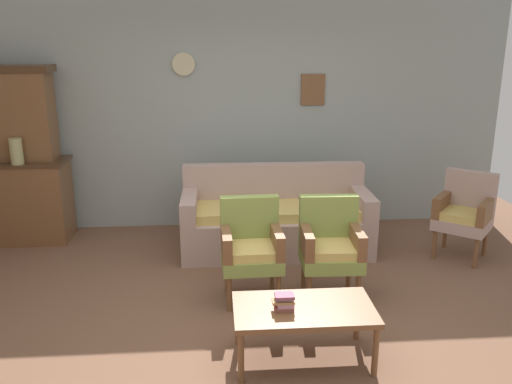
{
  "coord_description": "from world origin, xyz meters",
  "views": [
    {
      "loc": [
        -0.26,
        -3.76,
        2.27
      ],
      "look_at": [
        0.11,
        1.09,
        0.85
      ],
      "focal_mm": 37.82,
      "sensor_mm": 36.0,
      "label": 1
    }
  ],
  "objects_px": {
    "side_cabinet": "(19,201)",
    "coffee_table": "(304,313)",
    "wingback_chair_by_fireplace": "(465,211)",
    "book_stack_on_table": "(284,302)",
    "armchair_near_couch_end": "(330,244)",
    "armchair_row_middle": "(251,245)",
    "vase_on_cabinet": "(16,151)",
    "floral_couch": "(276,221)"
  },
  "relations": [
    {
      "from": "floral_couch",
      "to": "wingback_chair_by_fireplace",
      "type": "height_order",
      "value": "same"
    },
    {
      "from": "vase_on_cabinet",
      "to": "wingback_chair_by_fireplace",
      "type": "height_order",
      "value": "vase_on_cabinet"
    },
    {
      "from": "armchair_near_couch_end",
      "to": "coffee_table",
      "type": "xyz_separation_m",
      "value": [
        -0.39,
        -0.97,
        -0.12
      ]
    },
    {
      "from": "armchair_near_couch_end",
      "to": "coffee_table",
      "type": "height_order",
      "value": "armchair_near_couch_end"
    },
    {
      "from": "vase_on_cabinet",
      "to": "armchair_row_middle",
      "type": "bearing_deg",
      "value": -30.79
    },
    {
      "from": "side_cabinet",
      "to": "armchair_row_middle",
      "type": "relative_size",
      "value": 1.28
    },
    {
      "from": "armchair_row_middle",
      "to": "armchair_near_couch_end",
      "type": "bearing_deg",
      "value": -2.15
    },
    {
      "from": "coffee_table",
      "to": "book_stack_on_table",
      "type": "xyz_separation_m",
      "value": [
        -0.14,
        -0.02,
        0.1
      ]
    },
    {
      "from": "armchair_near_couch_end",
      "to": "book_stack_on_table",
      "type": "distance_m",
      "value": 1.13
    },
    {
      "from": "vase_on_cabinet",
      "to": "floral_couch",
      "type": "relative_size",
      "value": 0.14
    },
    {
      "from": "coffee_table",
      "to": "book_stack_on_table",
      "type": "height_order",
      "value": "book_stack_on_table"
    },
    {
      "from": "coffee_table",
      "to": "floral_couch",
      "type": "bearing_deg",
      "value": 88.99
    },
    {
      "from": "armchair_row_middle",
      "to": "coffee_table",
      "type": "xyz_separation_m",
      "value": [
        0.31,
        -1.0,
        -0.12
      ]
    },
    {
      "from": "side_cabinet",
      "to": "coffee_table",
      "type": "distance_m",
      "value": 3.86
    },
    {
      "from": "vase_on_cabinet",
      "to": "coffee_table",
      "type": "bearing_deg",
      "value": -41.82
    },
    {
      "from": "armchair_near_couch_end",
      "to": "coffee_table",
      "type": "distance_m",
      "value": 1.06
    },
    {
      "from": "vase_on_cabinet",
      "to": "book_stack_on_table",
      "type": "distance_m",
      "value": 3.62
    },
    {
      "from": "armchair_row_middle",
      "to": "wingback_chair_by_fireplace",
      "type": "bearing_deg",
      "value": 18.6
    },
    {
      "from": "armchair_near_couch_end",
      "to": "book_stack_on_table",
      "type": "xyz_separation_m",
      "value": [
        -0.54,
        -1.0,
        -0.02
      ]
    },
    {
      "from": "armchair_near_couch_end",
      "to": "book_stack_on_table",
      "type": "bearing_deg",
      "value": -118.29
    },
    {
      "from": "armchair_near_couch_end",
      "to": "side_cabinet",
      "type": "bearing_deg",
      "value": 153.04
    },
    {
      "from": "wingback_chair_by_fireplace",
      "to": "vase_on_cabinet",
      "type": "bearing_deg",
      "value": 171.86
    },
    {
      "from": "vase_on_cabinet",
      "to": "floral_couch",
      "type": "height_order",
      "value": "vase_on_cabinet"
    },
    {
      "from": "vase_on_cabinet",
      "to": "floral_couch",
      "type": "bearing_deg",
      "value": -7.11
    },
    {
      "from": "vase_on_cabinet",
      "to": "coffee_table",
      "type": "xyz_separation_m",
      "value": [
        2.73,
        -2.44,
        -0.7
      ]
    },
    {
      "from": "vase_on_cabinet",
      "to": "armchair_row_middle",
      "type": "xyz_separation_m",
      "value": [
        2.42,
        -1.44,
        -0.57
      ]
    },
    {
      "from": "wingback_chair_by_fireplace",
      "to": "book_stack_on_table",
      "type": "height_order",
      "value": "wingback_chair_by_fireplace"
    },
    {
      "from": "floral_couch",
      "to": "armchair_row_middle",
      "type": "bearing_deg",
      "value": -107.37
    },
    {
      "from": "armchair_row_middle",
      "to": "coffee_table",
      "type": "relative_size",
      "value": 0.9
    },
    {
      "from": "side_cabinet",
      "to": "floral_couch",
      "type": "distance_m",
      "value": 2.93
    },
    {
      "from": "side_cabinet",
      "to": "armchair_near_couch_end",
      "type": "distance_m",
      "value": 3.63
    },
    {
      "from": "armchair_near_couch_end",
      "to": "wingback_chair_by_fireplace",
      "type": "relative_size",
      "value": 1.0
    },
    {
      "from": "vase_on_cabinet",
      "to": "floral_couch",
      "type": "distance_m",
      "value": 2.89
    },
    {
      "from": "side_cabinet",
      "to": "vase_on_cabinet",
      "type": "height_order",
      "value": "vase_on_cabinet"
    },
    {
      "from": "vase_on_cabinet",
      "to": "floral_couch",
      "type": "xyz_separation_m",
      "value": [
        2.77,
        -0.35,
        -0.75
      ]
    },
    {
      "from": "side_cabinet",
      "to": "armchair_row_middle",
      "type": "distance_m",
      "value": 3.0
    },
    {
      "from": "floral_couch",
      "to": "wingback_chair_by_fireplace",
      "type": "distance_m",
      "value": 1.98
    },
    {
      "from": "wingback_chair_by_fireplace",
      "to": "book_stack_on_table",
      "type": "bearing_deg",
      "value": -139.85
    },
    {
      "from": "side_cabinet",
      "to": "coffee_table",
      "type": "bearing_deg",
      "value": -42.66
    },
    {
      "from": "armchair_near_couch_end",
      "to": "vase_on_cabinet",
      "type": "bearing_deg",
      "value": 154.78
    },
    {
      "from": "armchair_row_middle",
      "to": "armchair_near_couch_end",
      "type": "distance_m",
      "value": 0.7
    },
    {
      "from": "armchair_row_middle",
      "to": "coffee_table",
      "type": "distance_m",
      "value": 1.05
    }
  ]
}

